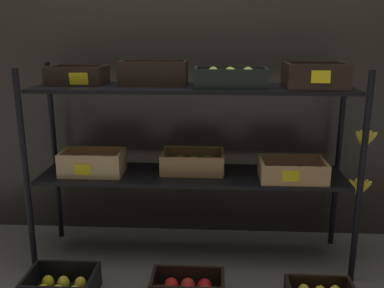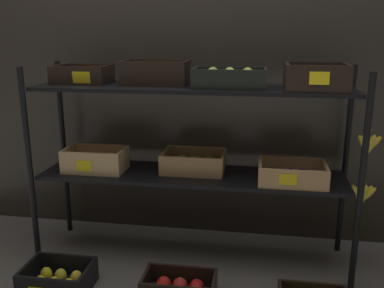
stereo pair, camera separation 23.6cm
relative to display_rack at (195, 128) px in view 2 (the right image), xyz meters
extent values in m
plane|color=#605B56|center=(-0.02, 0.00, -0.78)|extent=(10.00, 10.00, 0.00)
cube|color=#2D2823|center=(-0.02, 0.41, 0.23)|extent=(4.12, 0.12, 2.03)
cylinder|color=black|center=(-0.88, -0.20, -0.22)|extent=(0.03, 0.03, 1.11)
cylinder|color=black|center=(0.84, -0.20, -0.22)|extent=(0.03, 0.03, 1.11)
cylinder|color=black|center=(-0.88, 0.21, -0.22)|extent=(0.03, 0.03, 1.11)
cylinder|color=black|center=(0.84, 0.21, -0.22)|extent=(0.03, 0.03, 1.11)
cube|color=black|center=(-0.02, 0.00, -0.28)|extent=(1.69, 0.38, 0.02)
cube|color=black|center=(-0.02, 0.00, 0.22)|extent=(1.69, 0.38, 0.02)
cube|color=tan|center=(-0.57, -0.02, -0.26)|extent=(0.34, 0.20, 0.01)
cube|color=tan|center=(-0.57, -0.12, -0.19)|extent=(0.34, 0.02, 0.12)
cube|color=tan|center=(-0.57, 0.07, -0.19)|extent=(0.34, 0.02, 0.12)
cube|color=tan|center=(-0.74, -0.02, -0.19)|extent=(0.02, 0.17, 0.12)
cube|color=tan|center=(-0.41, -0.02, -0.19)|extent=(0.02, 0.17, 0.12)
sphere|color=orange|center=(-0.66, -0.05, -0.22)|extent=(0.06, 0.06, 0.06)
sphere|color=orange|center=(-0.58, -0.05, -0.22)|extent=(0.06, 0.06, 0.06)
sphere|color=orange|center=(-0.49, -0.05, -0.22)|extent=(0.06, 0.06, 0.06)
sphere|color=orange|center=(-0.65, 0.00, -0.22)|extent=(0.06, 0.06, 0.06)
sphere|color=orange|center=(-0.57, 0.01, -0.22)|extent=(0.06, 0.06, 0.06)
sphere|color=#F26307|center=(-0.49, 0.00, -0.22)|extent=(0.06, 0.06, 0.06)
cube|color=yellow|center=(-0.60, -0.13, -0.21)|extent=(0.09, 0.01, 0.06)
cube|color=#A87F51|center=(-0.01, 0.05, -0.26)|extent=(0.35, 0.24, 0.01)
cube|color=#A87F51|center=(-0.01, -0.06, -0.20)|extent=(0.35, 0.02, 0.10)
cube|color=#A87F51|center=(-0.01, 0.16, -0.20)|extent=(0.35, 0.02, 0.10)
cube|color=#A87F51|center=(-0.18, 0.05, -0.20)|extent=(0.02, 0.21, 0.10)
cube|color=#A87F51|center=(0.15, 0.05, -0.20)|extent=(0.02, 0.21, 0.10)
sphere|color=#93BD35|center=(-0.10, 0.02, -0.22)|extent=(0.07, 0.07, 0.07)
sphere|color=#8EB942|center=(-0.02, 0.02, -0.22)|extent=(0.07, 0.07, 0.07)
sphere|color=#8CBD49|center=(0.07, 0.02, -0.22)|extent=(0.07, 0.07, 0.07)
sphere|color=#8FAF36|center=(-0.09, 0.09, -0.22)|extent=(0.07, 0.07, 0.07)
sphere|color=#98B631|center=(-0.01, 0.08, -0.22)|extent=(0.07, 0.07, 0.07)
sphere|color=#86C33D|center=(0.07, 0.09, -0.22)|extent=(0.07, 0.07, 0.07)
cube|color=tan|center=(0.53, -0.05, -0.26)|extent=(0.35, 0.25, 0.01)
cube|color=tan|center=(0.53, -0.17, -0.21)|extent=(0.35, 0.02, 0.09)
cube|color=tan|center=(0.53, 0.07, -0.21)|extent=(0.35, 0.02, 0.09)
cube|color=tan|center=(0.36, -0.05, -0.21)|extent=(0.02, 0.22, 0.09)
cube|color=tan|center=(0.69, -0.05, -0.21)|extent=(0.02, 0.22, 0.09)
sphere|color=#62204F|center=(0.42, -0.10, -0.23)|extent=(0.05, 0.05, 0.05)
sphere|color=#5F2E57|center=(0.47, -0.11, -0.23)|extent=(0.05, 0.05, 0.05)
sphere|color=#581950|center=(0.53, -0.10, -0.23)|extent=(0.05, 0.05, 0.05)
sphere|color=#601E50|center=(0.58, -0.11, -0.23)|extent=(0.05, 0.05, 0.05)
sphere|color=#551D44|center=(0.64, -0.10, -0.23)|extent=(0.05, 0.05, 0.05)
sphere|color=#6D285E|center=(0.42, -0.05, -0.23)|extent=(0.05, 0.05, 0.05)
sphere|color=#551854|center=(0.47, -0.05, -0.23)|extent=(0.05, 0.05, 0.05)
sphere|color=#662F4C|center=(0.53, -0.05, -0.23)|extent=(0.05, 0.05, 0.05)
sphere|color=#69265D|center=(0.58, -0.05, -0.23)|extent=(0.05, 0.05, 0.05)
sphere|color=#562D55|center=(0.64, -0.05, -0.23)|extent=(0.05, 0.05, 0.05)
sphere|color=#5E1F45|center=(0.42, 0.00, -0.23)|extent=(0.05, 0.05, 0.05)
sphere|color=#5E2148|center=(0.47, 0.01, -0.23)|extent=(0.05, 0.05, 0.05)
sphere|color=#663053|center=(0.52, 0.00, -0.23)|extent=(0.05, 0.05, 0.05)
sphere|color=#56194E|center=(0.58, 0.01, -0.23)|extent=(0.05, 0.05, 0.05)
sphere|color=#6A2D5B|center=(0.64, 0.00, -0.23)|extent=(0.05, 0.05, 0.05)
cube|color=yellow|center=(0.50, -0.18, -0.21)|extent=(0.09, 0.01, 0.06)
cube|color=black|center=(-0.65, 0.05, 0.23)|extent=(0.30, 0.23, 0.01)
cube|color=black|center=(-0.65, -0.06, 0.28)|extent=(0.30, 0.02, 0.09)
cube|color=black|center=(-0.65, 0.16, 0.28)|extent=(0.30, 0.02, 0.09)
cube|color=black|center=(-0.79, 0.05, 0.28)|extent=(0.02, 0.20, 0.09)
cube|color=black|center=(-0.50, 0.05, 0.28)|extent=(0.02, 0.20, 0.09)
sphere|color=orange|center=(-0.70, 0.02, 0.27)|extent=(0.07, 0.07, 0.07)
sphere|color=orange|center=(-0.60, 0.01, 0.27)|extent=(0.07, 0.07, 0.07)
sphere|color=orange|center=(-0.70, 0.08, 0.27)|extent=(0.07, 0.07, 0.07)
sphere|color=orange|center=(-0.60, 0.08, 0.27)|extent=(0.07, 0.07, 0.07)
cube|color=yellow|center=(-0.61, -0.07, 0.27)|extent=(0.10, 0.01, 0.07)
cube|color=black|center=(-0.23, 0.04, 0.23)|extent=(0.36, 0.21, 0.01)
cube|color=black|center=(-0.23, -0.05, 0.30)|extent=(0.36, 0.02, 0.12)
cube|color=black|center=(-0.23, 0.14, 0.30)|extent=(0.36, 0.02, 0.12)
cube|color=black|center=(-0.40, 0.04, 0.30)|extent=(0.02, 0.18, 0.12)
cube|color=black|center=(-0.06, 0.04, 0.30)|extent=(0.02, 0.18, 0.12)
sphere|color=#E5C449|center=(-0.31, 0.02, 0.27)|extent=(0.07, 0.07, 0.07)
sphere|color=#E0C654|center=(-0.23, 0.01, 0.27)|extent=(0.07, 0.07, 0.07)
sphere|color=gold|center=(-0.14, 0.02, 0.27)|extent=(0.07, 0.07, 0.07)
sphere|color=gold|center=(-0.31, 0.07, 0.27)|extent=(0.07, 0.07, 0.07)
sphere|color=#D5C74A|center=(-0.23, 0.07, 0.27)|extent=(0.07, 0.07, 0.07)
sphere|color=#E3C453|center=(-0.15, 0.07, 0.27)|extent=(0.07, 0.07, 0.07)
cube|color=black|center=(0.18, -0.04, 0.23)|extent=(0.37, 0.21, 0.01)
cube|color=black|center=(0.18, -0.14, 0.28)|extent=(0.37, 0.02, 0.09)
cube|color=black|center=(0.18, 0.06, 0.28)|extent=(0.37, 0.02, 0.09)
cube|color=black|center=(0.01, -0.04, 0.28)|extent=(0.02, 0.18, 0.09)
cube|color=black|center=(0.36, -0.04, 0.28)|extent=(0.02, 0.18, 0.09)
ellipsoid|color=tan|center=(0.09, -0.06, 0.28)|extent=(0.07, 0.07, 0.09)
ellipsoid|color=#B2C14C|center=(0.19, -0.07, 0.28)|extent=(0.07, 0.07, 0.09)
ellipsoid|color=tan|center=(0.28, -0.07, 0.28)|extent=(0.07, 0.07, 0.09)
ellipsoid|color=#ADB654|center=(0.09, -0.01, 0.28)|extent=(0.07, 0.07, 0.09)
ellipsoid|color=#ABBE5A|center=(0.18, -0.01, 0.28)|extent=(0.07, 0.07, 0.09)
ellipsoid|color=#B0BF4C|center=(0.27, -0.01, 0.28)|extent=(0.07, 0.07, 0.09)
cube|color=black|center=(0.61, -0.05, 0.23)|extent=(0.30, 0.25, 0.01)
cube|color=black|center=(0.61, -0.16, 0.30)|extent=(0.30, 0.02, 0.12)
cube|color=black|center=(0.61, 0.07, 0.30)|extent=(0.30, 0.02, 0.12)
cube|color=black|center=(0.47, -0.05, 0.30)|extent=(0.02, 0.22, 0.12)
cube|color=black|center=(0.76, -0.05, 0.30)|extent=(0.02, 0.22, 0.12)
ellipsoid|color=brown|center=(0.54, -0.09, 0.27)|extent=(0.05, 0.05, 0.07)
ellipsoid|color=brown|center=(0.61, -0.09, 0.27)|extent=(0.05, 0.05, 0.07)
ellipsoid|color=brown|center=(0.68, -0.09, 0.27)|extent=(0.05, 0.05, 0.07)
ellipsoid|color=brown|center=(0.54, 0.00, 0.27)|extent=(0.05, 0.05, 0.07)
ellipsoid|color=brown|center=(0.61, -0.01, 0.27)|extent=(0.05, 0.05, 0.07)
ellipsoid|color=brown|center=(0.69, 0.00, 0.27)|extent=(0.05, 0.05, 0.07)
cube|color=yellow|center=(0.61, -0.17, 0.30)|extent=(0.09, 0.01, 0.06)
cylinder|color=brown|center=(0.88, -0.07, -0.24)|extent=(0.02, 0.02, 0.02)
ellipsoid|color=yellow|center=(0.85, -0.07, -0.30)|extent=(0.11, 0.03, 0.09)
ellipsoid|color=yellow|center=(0.86, -0.06, -0.30)|extent=(0.09, 0.03, 0.11)
ellipsoid|color=yellow|center=(0.87, -0.07, -0.30)|extent=(0.06, 0.03, 0.11)
ellipsoid|color=yellow|center=(0.89, -0.07, -0.30)|extent=(0.05, 0.03, 0.11)
ellipsoid|color=yellow|center=(0.90, -0.07, -0.30)|extent=(0.09, 0.03, 0.11)
ellipsoid|color=yellow|center=(0.91, -0.07, -0.30)|extent=(0.10, 0.03, 0.10)
cylinder|color=brown|center=(0.88, -0.08, 0.03)|extent=(0.02, 0.02, 0.02)
ellipsoid|color=yellow|center=(0.86, -0.09, -0.03)|extent=(0.08, 0.03, 0.11)
ellipsoid|color=yellow|center=(0.87, -0.09, -0.03)|extent=(0.06, 0.03, 0.11)
ellipsoid|color=yellow|center=(0.88, -0.07, -0.03)|extent=(0.03, 0.03, 0.10)
ellipsoid|color=yellow|center=(0.89, -0.09, -0.03)|extent=(0.06, 0.03, 0.11)
ellipsoid|color=yellow|center=(0.91, -0.08, -0.03)|extent=(0.10, 0.03, 0.10)
cube|color=black|center=(-0.64, -0.44, -0.77)|extent=(0.34, 0.25, 0.01)
cube|color=black|center=(-0.64, -0.32, -0.71)|extent=(0.34, 0.02, 0.12)
cube|color=black|center=(-0.81, -0.44, -0.71)|extent=(0.02, 0.22, 0.12)
cube|color=black|center=(-0.48, -0.44, -0.71)|extent=(0.02, 0.22, 0.12)
ellipsoid|color=yellow|center=(-0.72, -0.48, -0.73)|extent=(0.06, 0.06, 0.08)
ellipsoid|color=yellow|center=(-0.65, -0.47, -0.73)|extent=(0.06, 0.06, 0.08)
ellipsoid|color=yellow|center=(-0.57, -0.48, -0.73)|extent=(0.06, 0.06, 0.08)
ellipsoid|color=yellow|center=(-0.73, -0.40, -0.73)|extent=(0.06, 0.06, 0.08)
ellipsoid|color=yellow|center=(-0.65, -0.40, -0.73)|extent=(0.06, 0.06, 0.08)
ellipsoid|color=yellow|center=(-0.56, -0.40, -0.73)|extent=(0.06, 0.06, 0.08)
cube|color=black|center=(-0.02, -0.31, -0.71)|extent=(0.36, 0.02, 0.10)
cube|color=black|center=(-0.19, -0.40, -0.71)|extent=(0.02, 0.17, 0.10)
cube|color=black|center=(0.16, -0.40, -0.71)|extent=(0.02, 0.17, 0.10)
sphere|color=red|center=(-0.10, -0.38, -0.73)|extent=(0.07, 0.07, 0.07)
sphere|color=red|center=(-0.02, -0.38, -0.73)|extent=(0.07, 0.07, 0.07)
sphere|color=red|center=(0.07, -0.38, -0.73)|extent=(0.07, 0.07, 0.07)
camera|label=1|loc=(0.11, -2.28, 0.51)|focal=40.17mm
camera|label=2|loc=(0.34, -2.25, 0.51)|focal=40.17mm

